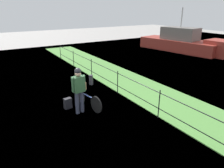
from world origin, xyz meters
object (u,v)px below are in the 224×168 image
Objects in this scene: wooden_crate at (81,86)px; moored_boat_mid at (179,42)px; bicycle_main at (87,99)px; mooring_bollard at (91,80)px; backpack_on_paving at (68,103)px; cyclist_person at (79,87)px; terrier_dog at (81,81)px.

moored_boat_mid is at bearing 115.57° from wooden_crate.
mooring_bollard is at bearing 150.88° from bicycle_main.
wooden_crate is 0.90× the size of backpack_on_paving.
cyclist_person is at bearing -33.93° from mooring_bollard.
terrier_dog is 0.19× the size of cyclist_person.
wooden_crate is at bearing -170.65° from bicycle_main.
moored_boat_mid is (-3.79, 10.41, 0.49)m from mooring_bollard.
terrier_dog is at bearing -64.33° from moored_boat_mid.
mooring_bollard is 11.09m from moored_boat_mid.
moored_boat_mid reaches higher than backpack_on_paving.
backpack_on_paving is at bearing -45.33° from mooring_bollard.
cyclist_person reaches higher than bicycle_main.
moored_boat_mid is at bearing 110.04° from mooring_bollard.
moored_boat_mid is (-5.62, 11.68, -0.26)m from terrier_dog.
wooden_crate is at bearing 178.52° from backpack_on_paving.
wooden_crate is 12.96m from moored_boat_mid.
bicycle_main is 5.21× the size of terrier_dog.
backpack_on_paving is 13.54m from moored_boat_mid.
backpack_on_paving is at bearing -86.31° from terrier_dog.
terrier_dog reaches higher than wooden_crate.
terrier_dog is at bearing 9.35° from wooden_crate.
backpack_on_paving is at bearing -65.29° from moored_boat_mid.
bicycle_main reaches higher than backpack_on_paving.
cyclist_person is at bearing -30.39° from terrier_dog.
terrier_dog reaches higher than bicycle_main.
mooring_bollard is at bearing -69.96° from moored_boat_mid.
cyclist_person is at bearing -29.14° from wooden_crate.
cyclist_person is (0.24, -0.42, 0.67)m from bicycle_main.
wooden_crate is 0.76m from cyclist_person.
wooden_crate is 0.22m from terrier_dog.
cyclist_person is 3.02m from mooring_bollard.
wooden_crate is 0.21× the size of cyclist_person.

